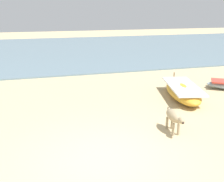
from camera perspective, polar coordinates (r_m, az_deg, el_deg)
The scene contains 4 objects.
ground at distance 6.84m, azimuth -1.72°, elevation -14.21°, with size 80.00×80.00×0.00m, color tan.
sea_water at distance 24.70m, azimuth -12.48°, elevation 8.51°, with size 60.00×20.00×0.08m, color slate.
fishing_boat_4 at distance 11.43m, azimuth 14.77°, elevation -0.03°, with size 1.89×3.41×0.76m.
calf_far_dun at distance 8.14m, azimuth 13.00°, elevation -5.39°, with size 0.36×1.08×0.70m.
Camera 1 is at (-1.39, -5.68, 3.55)m, focal length 43.05 mm.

